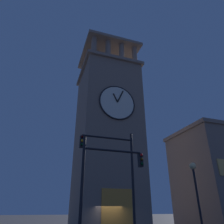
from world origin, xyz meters
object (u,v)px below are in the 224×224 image
Objects in this scene: traffic_signal_near at (103,176)px; traffic_signal_mid at (118,169)px; clocktower at (107,137)px; street_lamp at (196,187)px.

traffic_signal_near is 0.84× the size of traffic_signal_mid.
clocktower is 3.74× the size of traffic_signal_mid.
traffic_signal_mid is (-1.42, -1.67, 0.76)m from traffic_signal_near.
traffic_signal_near is 6.65m from street_lamp.
traffic_signal_mid reaches higher than traffic_signal_near.
clocktower is 14.45m from traffic_signal_near.
street_lamp is (-6.58, -0.98, -0.22)m from traffic_signal_near.
traffic_signal_near is at bearing 71.96° from clocktower.
traffic_signal_near is (4.00, 12.29, -6.45)m from clocktower.
clocktower reaches higher than traffic_signal_mid.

